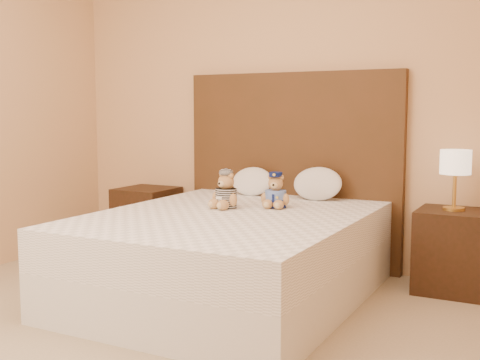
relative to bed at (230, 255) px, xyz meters
name	(u,v)px	position (x,y,z in m)	size (l,w,h in m)	color
bed	(230,255)	(0.00, 0.00, 0.00)	(1.60, 2.00, 0.55)	white
headboard	(292,169)	(0.00, 1.01, 0.47)	(1.75, 0.08, 1.50)	#492A15
nightstand_left	(147,220)	(-1.25, 0.80, 0.00)	(0.45, 0.45, 0.55)	#331B10
nightstand_right	(452,251)	(1.25, 0.80, 0.00)	(0.45, 0.45, 0.55)	#331B10
lamp	(455,165)	(1.25, 0.80, 0.57)	(0.20, 0.20, 0.40)	gold
teddy_police	(276,190)	(0.16, 0.35, 0.39)	(0.21, 0.20, 0.24)	#B07C44
teddy_prisoner	(226,190)	(-0.12, 0.17, 0.40)	(0.22, 0.21, 0.25)	#B07C44
pillow_left	(252,180)	(-0.26, 0.83, 0.39)	(0.34, 0.22, 0.24)	white
pillow_right	(318,182)	(0.28, 0.83, 0.41)	(0.37, 0.24, 0.26)	white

